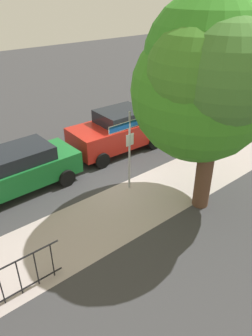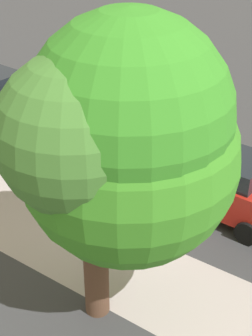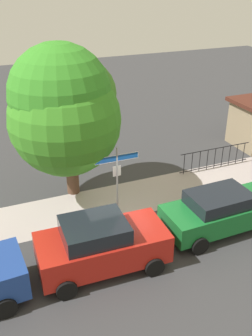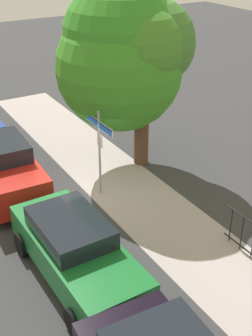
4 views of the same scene
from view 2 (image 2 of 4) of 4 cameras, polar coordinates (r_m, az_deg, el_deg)
ground_plane at (r=13.46m, az=1.11°, el=-7.43°), size 60.00×60.00×0.00m
sidewalk_strip at (r=13.69m, az=-9.00°, el=-7.12°), size 24.00×2.60×0.00m
street_sign at (r=12.21m, az=-1.17°, el=-0.42°), size 1.72×0.07×2.90m
shade_tree at (r=9.22m, az=-1.09°, el=3.57°), size 4.28×4.62×6.48m
car_red at (r=14.10m, az=10.56°, el=-1.51°), size 4.18×2.17×1.81m
car_green at (r=16.17m, az=-5.32°, el=2.98°), size 4.63×2.01×1.60m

